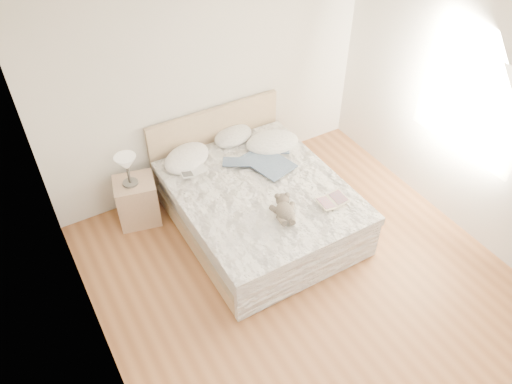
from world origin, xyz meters
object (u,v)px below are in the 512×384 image
(nightstand, at_px, (137,201))
(teddy_bear, at_px, (284,216))
(childrens_book, at_px, (332,201))
(photo_book, at_px, (192,171))
(bed, at_px, (256,203))
(table_lamp, at_px, (126,165))

(nightstand, distance_m, teddy_bear, 1.79)
(nightstand, relative_size, childrens_book, 1.71)
(childrens_book, bearing_deg, photo_book, 133.68)
(bed, relative_size, photo_book, 7.17)
(table_lamp, xyz_separation_m, photo_book, (0.65, -0.23, -0.20))
(table_lamp, height_order, photo_book, table_lamp)
(bed, bearing_deg, table_lamp, 148.02)
(bed, xyz_separation_m, childrens_book, (0.52, -0.67, 0.32))
(photo_book, distance_m, teddy_bear, 1.24)
(bed, height_order, table_lamp, bed)
(table_lamp, height_order, childrens_book, table_lamp)
(photo_book, height_order, teddy_bear, teddy_bear)
(table_lamp, xyz_separation_m, childrens_book, (1.69, -1.41, -0.20))
(table_lamp, bearing_deg, teddy_bear, -50.25)
(nightstand, bearing_deg, photo_book, -20.38)
(teddy_bear, bearing_deg, photo_book, 130.77)
(bed, xyz_separation_m, nightstand, (-1.14, 0.74, -0.03))
(table_lamp, relative_size, childrens_book, 1.13)
(childrens_book, height_order, teddy_bear, teddy_bear)
(nightstand, height_order, photo_book, photo_book)
(nightstand, distance_m, table_lamp, 0.55)
(bed, bearing_deg, teddy_bear, -94.03)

